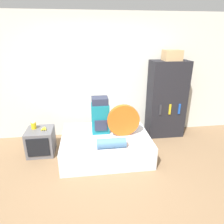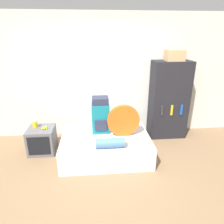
{
  "view_description": "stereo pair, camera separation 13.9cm",
  "coord_description": "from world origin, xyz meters",
  "views": [
    {
      "loc": [
        -0.3,
        -2.43,
        2.15
      ],
      "look_at": [
        0.13,
        0.87,
        0.86
      ],
      "focal_mm": 32.0,
      "sensor_mm": 36.0,
      "label": 1
    },
    {
      "loc": [
        -0.16,
        -2.45,
        2.15
      ],
      "look_at": [
        0.13,
        0.87,
        0.86
      ],
      "focal_mm": 32.0,
      "sensor_mm": 36.0,
      "label": 2
    }
  ],
  "objects": [
    {
      "name": "wall_back",
      "position": [
        0.0,
        1.82,
        1.3
      ],
      "size": [
        8.0,
        0.05,
        2.6
      ],
      "color": "silver",
      "rests_on": "ground_plane"
    },
    {
      "name": "sleeping_roll",
      "position": [
        0.06,
        0.41,
        0.5
      ],
      "size": [
        0.48,
        0.16,
        0.16
      ],
      "color": "teal",
      "rests_on": "bed"
    },
    {
      "name": "tent_bag",
      "position": [
        0.34,
        0.82,
        0.71
      ],
      "size": [
        0.59,
        0.08,
        0.59
      ],
      "color": "#E05B19",
      "rests_on": "bed"
    },
    {
      "name": "bookshelf",
      "position": [
        1.42,
        1.55,
        0.83
      ],
      "size": [
        0.78,
        0.46,
        1.67
      ],
      "color": "black",
      "rests_on": "ground_plane"
    },
    {
      "name": "cardboard_box",
      "position": [
        1.44,
        1.51,
        1.77
      ],
      "size": [
        0.35,
        0.28,
        0.21
      ],
      "color": "tan",
      "rests_on": "bookshelf"
    },
    {
      "name": "backpack",
      "position": [
        -0.07,
        1.03,
        0.74
      ],
      "size": [
        0.32,
        0.32,
        0.68
      ],
      "color": "#14707F",
      "rests_on": "bed"
    },
    {
      "name": "bed",
      "position": [
        0.01,
        0.87,
        0.21
      ],
      "size": [
        1.6,
        1.23,
        0.41
      ],
      "color": "silver",
      "rests_on": "ground_plane"
    },
    {
      "name": "ground_plane",
      "position": [
        0.0,
        0.0,
        0.0
      ],
      "size": [
        16.0,
        16.0,
        0.0
      ],
      "primitive_type": "plane",
      "color": "#846647"
    },
    {
      "name": "banana_bunch",
      "position": [
        -1.13,
        1.09,
        0.51
      ],
      "size": [
        0.12,
        0.16,
        0.03
      ],
      "color": "yellow",
      "rests_on": "television"
    },
    {
      "name": "canister",
      "position": [
        -1.32,
        1.14,
        0.56
      ],
      "size": [
        0.09,
        0.09,
        0.14
      ],
      "color": "gold",
      "rests_on": "television"
    },
    {
      "name": "television",
      "position": [
        -1.22,
        1.08,
        0.25
      ],
      "size": [
        0.49,
        0.5,
        0.49
      ],
      "color": "#5B5B60",
      "rests_on": "ground_plane"
    }
  ]
}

